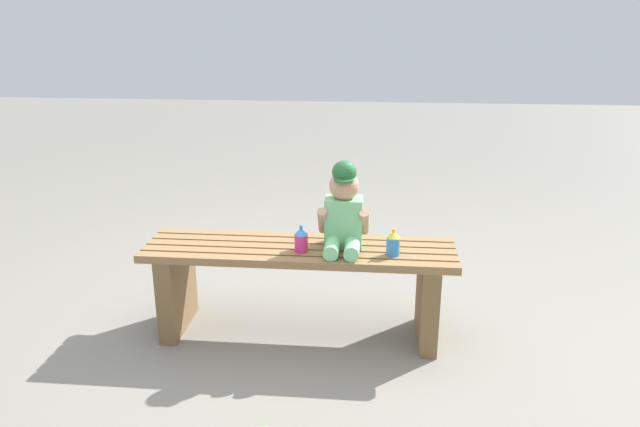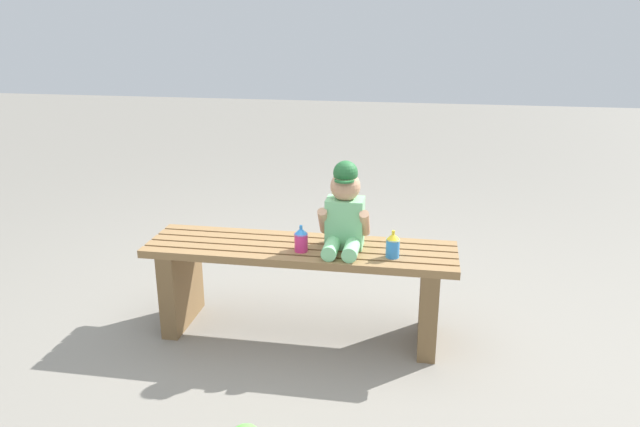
{
  "view_description": "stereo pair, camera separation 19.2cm",
  "coord_description": "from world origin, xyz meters",
  "views": [
    {
      "loc": [
        0.34,
        -2.59,
        1.48
      ],
      "look_at": [
        0.1,
        -0.05,
        0.63
      ],
      "focal_mm": 34.02,
      "sensor_mm": 36.0,
      "label": 1
    },
    {
      "loc": [
        0.53,
        -2.56,
        1.48
      ],
      "look_at": [
        0.1,
        -0.05,
        0.63
      ],
      "focal_mm": 34.02,
      "sensor_mm": 36.0,
      "label": 2
    }
  ],
  "objects": [
    {
      "name": "park_bench",
      "position": [
        0.0,
        -0.0,
        0.29
      ],
      "size": [
        1.44,
        0.37,
        0.45
      ],
      "color": "olive",
      "rests_on": "ground_plane"
    },
    {
      "name": "sippy_cup_right",
      "position": [
        0.43,
        -0.06,
        0.51
      ],
      "size": [
        0.06,
        0.06,
        0.12
      ],
      "color": "#338CE5",
      "rests_on": "park_bench"
    },
    {
      "name": "ground_plane",
      "position": [
        0.0,
        0.0,
        0.0
      ],
      "size": [
        16.0,
        16.0,
        0.0
      ],
      "primitive_type": "plane",
      "color": "gray"
    },
    {
      "name": "sippy_cup_left",
      "position": [
        0.02,
        -0.06,
        0.51
      ],
      "size": [
        0.06,
        0.06,
        0.12
      ],
      "color": "#E5337F",
      "rests_on": "park_bench"
    },
    {
      "name": "child_figure",
      "position": [
        0.2,
        0.01,
        0.62
      ],
      "size": [
        0.23,
        0.27,
        0.4
      ],
      "color": "#7FCC8C",
      "rests_on": "park_bench"
    }
  ]
}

